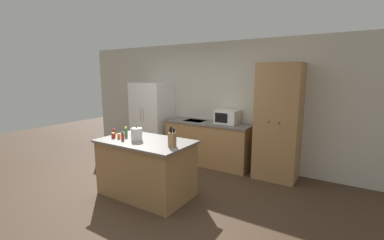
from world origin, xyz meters
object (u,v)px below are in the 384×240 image
refrigerator (152,119)px  spice_bottle_pale_salt (123,136)px  spice_bottle_tall_dark (114,133)px  microwave (228,117)px  spice_bottle_short_red (119,136)px  pantry_cabinet (278,122)px  knife_block (172,139)px  spice_bottle_amber_oil (126,132)px  spice_bottle_green_herb (113,136)px  fire_extinguisher (130,142)px  kettle (137,134)px

refrigerator → spice_bottle_pale_salt: bearing=-61.5°
refrigerator → spice_bottle_tall_dark: 1.97m
microwave → spice_bottle_short_red: 2.26m
pantry_cabinet → knife_block: bearing=-118.7°
microwave → spice_bottle_amber_oil: 2.12m
refrigerator → spice_bottle_pale_salt: (1.05, -1.93, 0.09)m
spice_bottle_amber_oil → spice_bottle_pale_salt: size_ratio=1.25×
pantry_cabinet → microwave: pantry_cabinet is taller
refrigerator → spice_bottle_green_herb: (0.82, -1.92, 0.07)m
pantry_cabinet → fire_extinguisher: bearing=-177.6°
spice_bottle_green_herb → microwave: bearing=61.8°
spice_bottle_pale_salt → fire_extinguisher: bearing=133.6°
spice_bottle_tall_dark → spice_bottle_short_red: (0.19, -0.07, -0.02)m
refrigerator → spice_bottle_short_red: 2.11m
spice_bottle_tall_dark → kettle: bearing=0.1°
refrigerator → knife_block: refrigerator is taller
spice_bottle_tall_dark → spice_bottle_green_herb: bearing=-47.8°
microwave → spice_bottle_amber_oil: (-0.99, -1.87, -0.08)m
fire_extinguisher → spice_bottle_green_herb: bearing=-50.2°
knife_block → spice_bottle_green_herb: (-1.12, -0.09, -0.07)m
spice_bottle_short_red → spice_bottle_green_herb: 0.10m
microwave → spice_bottle_green_herb: bearing=-118.2°
knife_block → kettle: knife_block is taller
pantry_cabinet → knife_block: 2.13m
refrigerator → microwave: 1.93m
pantry_cabinet → spice_bottle_short_red: size_ratio=24.91×
microwave → kettle: (-0.67, -1.95, -0.06)m
microwave → refrigerator: bearing=-176.1°
kettle → fire_extinguisher: (-1.93, 1.71, -0.77)m
pantry_cabinet → kettle: bearing=-132.5°
pantry_cabinet → spice_bottle_green_herb: size_ratio=24.43×
spice_bottle_amber_oil → spice_bottle_pale_salt: bearing=-57.0°
refrigerator → fire_extinguisher: 0.95m
spice_bottle_short_red → spice_bottle_green_herb: size_ratio=0.98×
spice_bottle_pale_salt → fire_extinguisher: spice_bottle_pale_salt is taller
knife_block → fire_extinguisher: size_ratio=0.61×
spice_bottle_short_red → fire_extinguisher: 2.51m
knife_block → spice_bottle_amber_oil: (-1.01, 0.08, -0.03)m
pantry_cabinet → spice_bottle_tall_dark: 2.90m
spice_bottle_green_herb → refrigerator: bearing=113.1°
spice_bottle_tall_dark → kettle: size_ratio=0.58×
spice_bottle_tall_dark → spice_bottle_short_red: 0.20m
pantry_cabinet → kettle: size_ratio=9.74×
pantry_cabinet → spice_bottle_tall_dark: size_ratio=16.83×
spice_bottle_amber_oil → spice_bottle_tall_dark: bearing=-156.0°
spice_bottle_pale_salt → fire_extinguisher: 2.62m
knife_block → spice_bottle_pale_salt: size_ratio=2.27×
knife_block → spice_bottle_pale_salt: 0.90m
spice_bottle_tall_dark → spice_bottle_green_herb: size_ratio=1.45×
knife_block → microwave: bearing=90.6°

